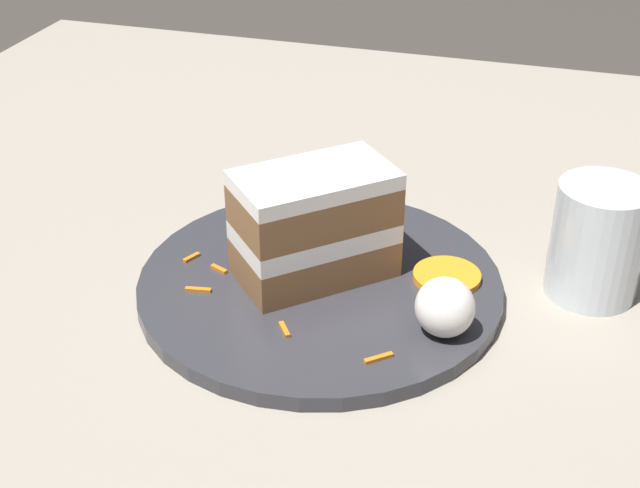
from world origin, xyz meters
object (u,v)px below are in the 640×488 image
(cake_slice, at_px, (314,224))
(drinking_glass, at_px, (596,248))
(cream_dollop, at_px, (445,307))
(orange_garnish, at_px, (447,276))
(plate, at_px, (320,284))

(cake_slice, height_order, drinking_glass, cake_slice)
(cake_slice, xyz_separation_m, drinking_glass, (0.23, 0.06, -0.02))
(cream_dollop, xyz_separation_m, orange_garnish, (-0.01, 0.08, -0.02))
(cake_slice, bearing_deg, drinking_glass, 61.69)
(cake_slice, bearing_deg, orange_garnish, 58.75)
(orange_garnish, relative_size, drinking_glass, 0.57)
(cream_dollop, height_order, drinking_glass, drinking_glass)
(cake_slice, relative_size, orange_garnish, 2.50)
(plate, distance_m, cream_dollop, 0.13)
(cream_dollop, distance_m, drinking_glass, 0.16)
(plate, height_order, cake_slice, cake_slice)
(drinking_glass, bearing_deg, cream_dollop, -133.38)
(plate, relative_size, cream_dollop, 6.31)
(cream_dollop, bearing_deg, orange_garnish, 97.49)
(drinking_glass, bearing_deg, orange_garnish, -162.58)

